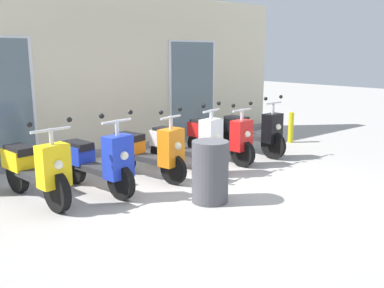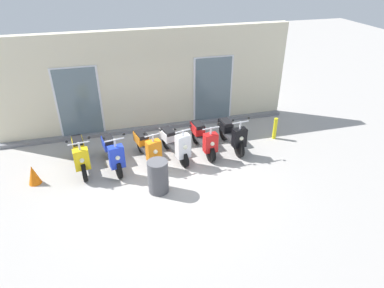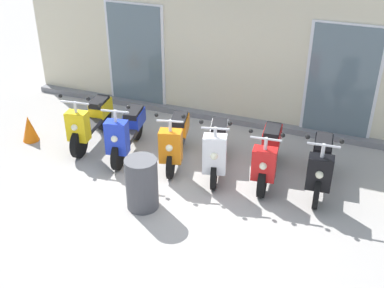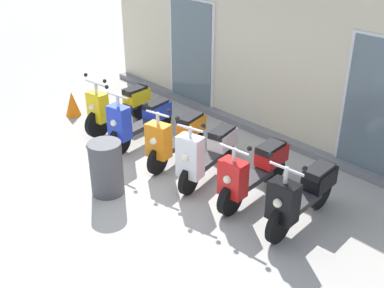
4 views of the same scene
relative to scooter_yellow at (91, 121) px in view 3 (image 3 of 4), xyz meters
name	(u,v)px [view 3 (image 3 of 4)]	position (x,y,z in m)	size (l,w,h in m)	color
ground_plane	(177,193)	(2.20, -1.01, -0.46)	(40.00, 40.00, 0.00)	#A8A39E
storefront_facade	(235,47)	(2.20, 2.05, 1.09)	(9.38, 0.50, 3.22)	beige
scooter_yellow	(91,121)	(0.00, 0.00, 0.00)	(0.60, 1.68, 1.21)	black
scooter_blue	(127,131)	(0.85, -0.14, 0.00)	(0.64, 1.62, 1.24)	black
scooter_orange	(176,138)	(1.80, -0.08, 0.01)	(0.67, 1.54, 1.19)	black
scooter_white	(217,147)	(2.59, -0.12, 0.03)	(0.70, 1.56, 1.23)	black
scooter_red	(268,154)	(3.46, 0.00, 0.00)	(0.56, 1.61, 1.16)	black
scooter_black	(321,163)	(4.34, -0.02, 0.02)	(0.56, 1.61, 1.22)	black
trash_bin	(142,184)	(1.85, -1.52, -0.04)	(0.50, 0.50, 0.85)	#4C4C51
traffic_cone	(29,128)	(-1.18, -0.38, -0.20)	(0.32, 0.32, 0.52)	orange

